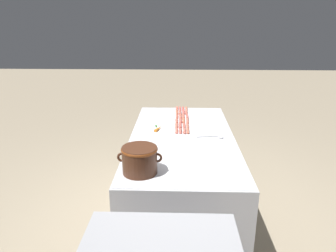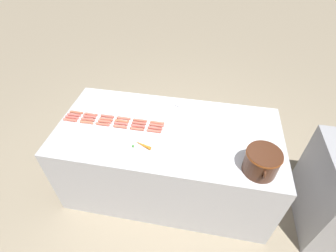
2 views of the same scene
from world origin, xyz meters
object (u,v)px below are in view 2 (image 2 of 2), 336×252
hot_dog_9 (122,121)px  hot_dog_3 (124,118)px  hot_dog_10 (139,123)px  hot_dog_16 (138,126)px  hot_dog_12 (72,117)px  hot_dog_4 (140,120)px  hot_dog_1 (91,114)px  hot_dog_21 (120,127)px  hot_dog_0 (76,112)px  hot_dog_17 (155,128)px  carrot (142,145)px  hot_dog_18 (70,120)px  hot_dog_23 (154,131)px  hot_dog_13 (88,119)px  hot_dog_11 (157,125)px  hot_dog_2 (107,116)px  hot_dog_6 (74,115)px  hot_dog_5 (157,123)px  hot_dog_8 (106,119)px  hot_dog_15 (121,124)px  hot_dog_14 (105,121)px  hot_dog_7 (90,117)px  bean_pot (262,161)px  serving_spoon (177,107)px  hot_dog_20 (103,124)px  hot_dog_22 (137,129)px  hot_dog_19 (87,122)px

hot_dog_9 → hot_dog_3: bearing=174.5°
hot_dog_10 → hot_dog_16: 0.04m
hot_dog_12 → hot_dog_4: bearing=96.8°
hot_dog_1 → hot_dog_21: size_ratio=1.00×
hot_dog_0 → hot_dog_9: 0.50m
hot_dog_17 → carrot: carrot is taller
hot_dog_18 → hot_dog_21: same height
hot_dog_23 → hot_dog_10: bearing=-115.8°
hot_dog_13 → hot_dog_16: 0.51m
hot_dog_1 → hot_dog_11: bearing=87.1°
hot_dog_2 → hot_dog_6: bearing=-82.5°
hot_dog_5 → hot_dog_8: bearing=-85.4°
hot_dog_15 → hot_dog_23: 0.34m
hot_dog_23 → hot_dog_14: bearing=-94.7°
hot_dog_7 → hot_dog_8: 0.18m
hot_dog_7 → hot_dog_3: bearing=96.8°
hot_dog_1 → bean_pot: 1.66m
hot_dog_13 → serving_spoon: 0.91m
hot_dog_5 → hot_dog_21: bearing=-70.5°
hot_dog_8 → hot_dog_20: size_ratio=1.00×
hot_dog_6 → hot_dog_9: same height
hot_dog_1 → hot_dog_18: 0.20m
hot_dog_3 → hot_dog_23: bearing=69.9°
hot_dog_1 → hot_dog_4: 0.51m
hot_dog_17 → bean_pot: size_ratio=0.42×
hot_dog_17 → hot_dog_22: (0.04, -0.17, 0.00)m
hot_dog_11 → hot_dog_22: bearing=-63.6°
hot_dog_23 → hot_dog_2: bearing=-103.5°
hot_dog_9 → hot_dog_15: 0.04m
hot_dog_2 → hot_dog_17: bearing=80.8°
hot_dog_19 → hot_dog_21: bearing=89.7°
bean_pot → carrot: bearing=-94.8°
hot_dog_5 → bean_pot: bearing=66.9°
hot_dog_16 → hot_dog_11: bearing=104.6°
hot_dog_3 → hot_dog_9: size_ratio=1.00×
hot_dog_6 → hot_dog_4: bearing=93.5°
hot_dog_14 → carrot: carrot is taller
hot_dog_3 → hot_dog_23: (0.12, 0.34, 0.00)m
hot_dog_14 → hot_dog_18: (0.04, -0.34, 0.00)m
hot_dog_16 → carrot: carrot is taller
hot_dog_14 → hot_dog_7: bearing=-103.0°
hot_dog_12 → hot_dog_13: (-0.00, 0.17, 0.00)m
hot_dog_5 → hot_dog_21: (0.12, -0.34, 0.00)m
hot_dog_1 → hot_dog_19: (0.12, 0.01, 0.00)m
hot_dog_0 → hot_dog_10: same height
hot_dog_10 → hot_dog_19: bearing=-81.1°
hot_dog_15 → hot_dog_18: size_ratio=1.00×
hot_dog_21 → hot_dog_9: bearing=-173.3°
hot_dog_7 → hot_dog_8: (0.01, 0.18, 0.00)m
hot_dog_1 → carrot: carrot is taller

